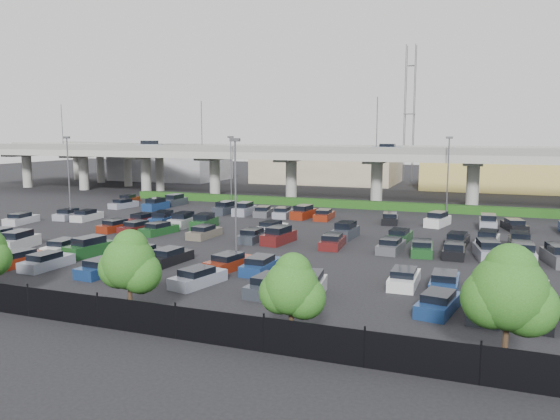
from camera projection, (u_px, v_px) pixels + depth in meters
name	position (u px, v px, depth m)	size (l,w,h in m)	color
ground	(269.00, 237.00, 56.70)	(280.00, 280.00, 0.00)	black
overpass	(344.00, 157.00, 85.40)	(150.00, 13.00, 15.80)	#999991
on_ramp	(115.00, 152.00, 113.92)	(50.93, 30.13, 8.80)	#999991
hedge	(333.00, 203.00, 79.76)	(66.00, 1.60, 1.10)	#183F12
fence	(83.00, 309.00, 30.67)	(70.00, 0.10, 2.00)	black
tree_row	(108.00, 259.00, 31.41)	(65.07, 3.66, 5.94)	#332316
parked_cars	(261.00, 237.00, 53.67)	(63.16, 41.67, 1.67)	#521615
light_poles	(241.00, 175.00, 59.13)	(66.90, 48.38, 10.30)	#515156
distant_buildings	(442.00, 168.00, 109.03)	(138.00, 24.00, 9.00)	gray
comm_tower	(409.00, 111.00, 121.60)	(2.40, 2.40, 30.00)	#515156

